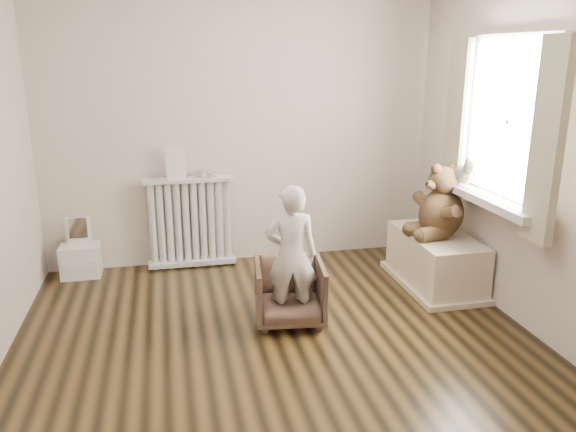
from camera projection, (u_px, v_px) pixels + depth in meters
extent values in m
cube|color=black|center=(281.00, 349.00, 3.80)|extent=(3.60, 3.60, 0.01)
cube|color=beige|center=(240.00, 124.00, 5.12)|extent=(3.60, 0.02, 2.60)
cube|color=beige|center=(395.00, 262.00, 1.75)|extent=(3.60, 0.02, 2.60)
cube|color=beige|center=(539.00, 149.00, 3.81)|extent=(0.02, 3.60, 2.60)
cube|color=white|center=(511.00, 122.00, 4.04)|extent=(0.03, 0.90, 1.10)
cube|color=silver|center=(491.00, 200.00, 4.18)|extent=(0.22, 1.10, 0.06)
cube|color=#B7AE90|center=(547.00, 142.00, 3.50)|extent=(0.06, 0.26, 1.30)
cube|color=#B7AE90|center=(457.00, 121.00, 4.57)|extent=(0.06, 0.26, 1.30)
cube|color=silver|center=(191.00, 226.00, 5.16)|extent=(0.80, 0.15, 0.85)
cube|color=beige|center=(176.00, 163.00, 4.98)|extent=(0.17, 0.01, 0.28)
cylinder|color=#A59E8C|center=(202.00, 174.00, 5.05)|extent=(0.09, 0.09, 0.06)
cylinder|color=#A59E8C|center=(212.00, 175.00, 5.08)|extent=(0.08, 0.08, 0.04)
cube|color=silver|center=(79.00, 247.00, 4.97)|extent=(0.34, 0.24, 0.53)
imported|color=brown|center=(290.00, 292.00, 4.13)|extent=(0.56, 0.57, 0.47)
imported|color=silver|center=(291.00, 256.00, 4.00)|extent=(0.41, 0.29, 1.04)
cube|color=beige|center=(435.00, 262.00, 4.81)|extent=(0.50, 0.95, 0.45)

